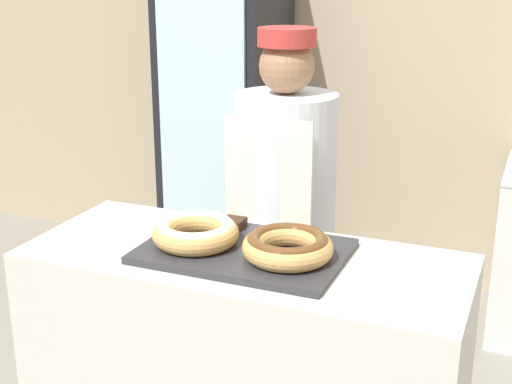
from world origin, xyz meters
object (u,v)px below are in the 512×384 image
donut_chocolate_glaze (288,246)px  brownie_back_right (291,232)px  brownie_back_left (234,223)px  donut_light_glaze (196,231)px  baker_person (284,224)px  serving_tray (244,251)px  beverage_fridge (225,126)px

donut_chocolate_glaze → brownie_back_right: (-0.05, 0.18, -0.03)m
brownie_back_left → brownie_back_right: (0.21, 0.00, 0.00)m
donut_light_glaze → baker_person: baker_person is taller
brownie_back_right → baker_person: baker_person is taller
serving_tray → baker_person: bearing=98.1°
brownie_back_left → beverage_fridge: bearing=115.9°
donut_chocolate_glaze → beverage_fridge: bearing=120.3°
donut_light_glaze → baker_person: size_ratio=0.17×
donut_light_glaze → brownie_back_left: (0.05, 0.18, -0.03)m
serving_tray → brownie_back_right: 0.19m
serving_tray → beverage_fridge: (-0.87, 1.73, -0.02)m
donut_chocolate_glaze → brownie_back_right: bearing=106.5°
donut_chocolate_glaze → brownie_back_right: size_ratio=3.84×
brownie_back_left → brownie_back_right: size_ratio=1.00×
baker_person → beverage_fridge: (-0.78, 1.13, 0.10)m
baker_person → beverage_fridge: bearing=124.8°
brownie_back_right → baker_person: size_ratio=0.05×
donut_light_glaze → beverage_fridge: 1.89m
serving_tray → brownie_back_left: (-0.10, 0.15, 0.03)m
brownie_back_left → beverage_fridge: beverage_fridge is taller
donut_chocolate_glaze → beverage_fridge: beverage_fridge is taller
brownie_back_left → brownie_back_right: bearing=0.0°
donut_chocolate_glaze → baker_person: size_ratio=0.17×
serving_tray → donut_chocolate_glaze: 0.17m
brownie_back_right → brownie_back_left: bearing=180.0°
brownie_back_right → baker_person: bearing=112.9°
donut_light_glaze → donut_chocolate_glaze: 0.31m
brownie_back_left → beverage_fridge: size_ratio=0.04×
baker_person → beverage_fridge: size_ratio=0.86×
donut_chocolate_glaze → brownie_back_right: 0.19m
donut_light_glaze → donut_chocolate_glaze: same height
serving_tray → beverage_fridge: beverage_fridge is taller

